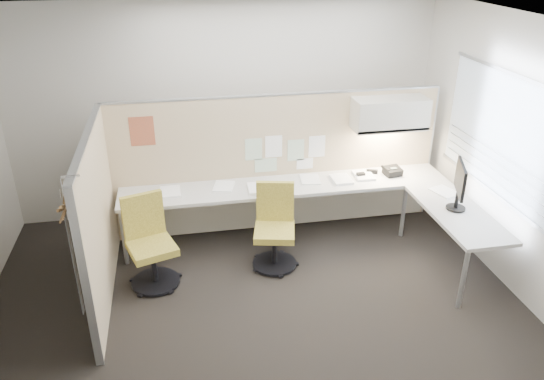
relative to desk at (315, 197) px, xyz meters
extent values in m
cube|color=black|center=(-0.93, -1.13, -0.61)|extent=(5.50, 4.50, 0.01)
cube|color=white|center=(-0.93, -1.13, 2.20)|extent=(5.50, 4.50, 0.01)
cube|color=beige|center=(-0.93, 1.12, 0.80)|extent=(5.50, 0.02, 2.80)
cube|color=beige|center=(-0.93, -3.38, 0.80)|extent=(5.50, 0.02, 2.80)
cube|color=beige|center=(1.82, -1.13, 0.80)|extent=(0.02, 4.50, 2.80)
cube|color=#A2B3BD|center=(1.79, -1.13, 0.95)|extent=(0.01, 2.80, 1.30)
cube|color=beige|center=(-0.38, 0.47, 0.27)|extent=(4.10, 0.06, 1.75)
cube|color=beige|center=(-2.43, -0.63, 0.27)|extent=(0.06, 2.20, 1.75)
cube|color=beige|center=(-0.33, 0.14, 0.11)|extent=(4.00, 0.60, 0.04)
cube|color=beige|center=(1.37, -0.89, 0.11)|extent=(0.60, 1.47, 0.04)
cube|color=beige|center=(-0.33, 0.41, -0.26)|extent=(3.90, 0.02, 0.64)
cylinder|color=#A5A8AA|center=(-2.28, -0.11, -0.26)|extent=(0.05, 0.05, 0.69)
cylinder|color=#A5A8AA|center=(1.12, -1.58, -0.26)|extent=(0.05, 0.05, 0.69)
cylinder|color=#A5A8AA|center=(1.12, -0.11, -0.26)|extent=(0.05, 0.05, 0.69)
cube|color=beige|center=(0.97, 0.26, 0.91)|extent=(0.90, 0.36, 0.38)
cube|color=#FFEABF|center=(0.97, 0.26, 0.70)|extent=(0.60, 0.06, 0.02)
cube|color=#8CBF8C|center=(-0.68, 0.44, 0.50)|extent=(0.21, 0.00, 0.28)
cube|color=white|center=(-0.43, 0.44, 0.52)|extent=(0.21, 0.00, 0.28)
cube|color=#8CBF8C|center=(-0.15, 0.44, 0.45)|extent=(0.21, 0.00, 0.28)
cube|color=white|center=(0.12, 0.44, 0.48)|extent=(0.21, 0.00, 0.28)
cube|color=#8CBF8C|center=(-0.53, 0.44, 0.28)|extent=(0.28, 0.00, 0.18)
cube|color=white|center=(-0.03, 0.44, 0.26)|extent=(0.21, 0.00, 0.14)
cube|color=#EA4F1D|center=(-1.98, 0.44, 0.82)|extent=(0.28, 0.00, 0.35)
cylinder|color=black|center=(-1.95, -0.58, -0.57)|extent=(0.52, 0.52, 0.03)
cylinder|color=black|center=(-1.95, -0.58, -0.37)|extent=(0.06, 0.06, 0.40)
cube|color=#D6C84F|center=(-1.95, -0.58, -0.14)|extent=(0.58, 0.58, 0.08)
cube|color=#D6C84F|center=(-2.02, -0.37, 0.15)|extent=(0.44, 0.19, 0.50)
cylinder|color=black|center=(-0.60, -0.48, -0.57)|extent=(0.51, 0.51, 0.03)
cylinder|color=black|center=(-0.60, -0.48, -0.38)|extent=(0.06, 0.06, 0.39)
cube|color=#D6C84F|center=(-0.60, -0.48, -0.15)|extent=(0.54, 0.54, 0.08)
cube|color=#D6C84F|center=(-0.55, -0.27, 0.13)|extent=(0.43, 0.15, 0.49)
cylinder|color=black|center=(1.37, -0.83, 0.14)|extent=(0.21, 0.21, 0.02)
cylinder|color=black|center=(1.37, -0.83, 0.23)|extent=(0.04, 0.04, 0.19)
cube|color=black|center=(1.37, -0.83, 0.50)|extent=(0.21, 0.48, 0.34)
cube|color=black|center=(1.37, -0.83, 0.50)|extent=(0.17, 0.43, 0.29)
cube|color=black|center=(1.04, 0.17, 0.18)|extent=(0.23, 0.22, 0.12)
cylinder|color=black|center=(0.95, 0.19, 0.21)|extent=(0.06, 0.17, 0.04)
cube|color=black|center=(0.81, 0.27, 0.15)|extent=(0.15, 0.08, 0.05)
cube|color=black|center=(0.63, 0.18, 0.16)|extent=(0.10, 0.07, 0.06)
cube|color=silver|center=(-2.43, -1.57, 1.17)|extent=(0.14, 0.02, 0.02)
cylinder|color=silver|center=(-2.50, -1.57, 1.09)|extent=(0.02, 0.02, 0.14)
cube|color=#AD7F4C|center=(-2.50, -1.57, 0.96)|extent=(0.02, 0.39, 0.12)
cube|color=#AD7F4C|center=(-2.53, -1.54, 0.92)|extent=(0.02, 0.39, 0.12)
cube|color=#999AA2|center=(-2.51, -1.62, 0.39)|extent=(0.01, 0.07, 0.97)
cube|color=white|center=(-1.72, 0.17, 0.14)|extent=(0.24, 0.30, 0.03)
cube|color=white|center=(-1.09, 0.22, 0.14)|extent=(0.30, 0.35, 0.02)
cube|color=white|center=(-0.70, 0.04, 0.15)|extent=(0.24, 0.31, 0.04)
cube|color=white|center=(-0.01, 0.22, 0.14)|extent=(0.27, 0.33, 0.02)
cube|color=white|center=(0.36, 0.13, 0.14)|extent=(0.24, 0.31, 0.03)
cube|color=white|center=(1.45, -0.42, 0.14)|extent=(0.31, 0.36, 0.02)
cube|color=white|center=(0.67, 0.19, 0.14)|extent=(0.24, 0.31, 0.03)
camera|label=1|loc=(-1.60, -5.54, 2.86)|focal=35.00mm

